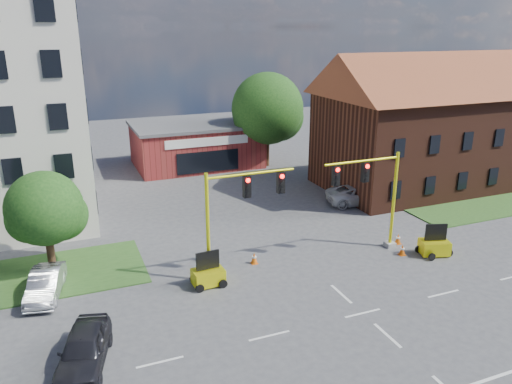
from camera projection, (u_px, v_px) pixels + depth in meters
ground at (363, 313)px, 24.46m from camera, size 120.00×120.00×0.00m
grass_verge_ne at (494, 207)px, 38.78m from camera, size 14.00×4.00×0.08m
lane_markings at (401, 348)px, 21.82m from camera, size 60.00×36.00×0.01m
brick_shop at (196, 144)px, 50.14m from camera, size 12.40×8.40×4.30m
townhouse_row at (440, 117)px, 43.08m from camera, size 21.00×11.00×11.50m
tree_large at (270, 111)px, 48.98m from camera, size 7.39×7.03×9.27m
tree_nw_front at (49, 210)px, 27.68m from camera, size 4.39×4.18×5.93m
signal_mast_west at (237, 210)px, 26.94m from camera, size 5.30×0.60×6.20m
signal_mast_east at (372, 191)px, 30.05m from camera, size 5.30×0.60×6.20m
trailer_west at (208, 275)px, 26.95m from camera, size 1.74×1.22×1.90m
trailer_east at (434, 246)px, 30.54m from camera, size 1.97×1.60×1.94m
cone_a at (216, 278)px, 27.16m from camera, size 0.40×0.40×0.70m
cone_b at (254, 258)px, 29.50m from camera, size 0.40×0.40×0.70m
cone_c at (402, 250)px, 30.60m from camera, size 0.40×0.40×0.70m
cone_d at (398, 239)px, 32.19m from camera, size 0.40×0.40×0.70m
pickup_white at (361, 195)px, 39.38m from camera, size 5.87×3.61×1.52m
sedan_dark at (84, 349)px, 20.49m from camera, size 2.92×4.82×1.54m
sedan_silver_front at (45, 284)px, 25.82m from camera, size 2.23×4.37×1.37m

